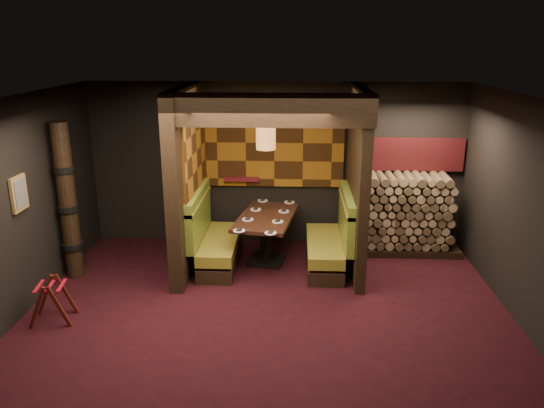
{
  "coord_description": "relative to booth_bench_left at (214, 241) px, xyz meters",
  "views": [
    {
      "loc": [
        0.36,
        -6.31,
        3.53
      ],
      "look_at": [
        0.0,
        1.3,
        1.15
      ],
      "focal_mm": 35.0,
      "sensor_mm": 36.0,
      "label": 1
    }
  ],
  "objects": [
    {
      "name": "wall_back",
      "position": [
        0.96,
        1.11,
        1.02
      ],
      "size": [
        6.5,
        0.02,
        2.85
      ],
      "primitive_type": "cube",
      "color": "black",
      "rests_on": "ground"
    },
    {
      "name": "wall_right",
      "position": [
        4.22,
        -1.65,
        1.02
      ],
      "size": [
        0.02,
        5.5,
        2.85
      ],
      "primitive_type": "cube",
      "color": "black",
      "rests_on": "ground"
    },
    {
      "name": "floor",
      "position": [
        0.96,
        -1.65,
        -0.41
      ],
      "size": [
        6.5,
        5.5,
        0.02
      ],
      "primitive_type": "cube",
      "color": "black",
      "rests_on": "ground"
    },
    {
      "name": "mosaic_header",
      "position": [
        3.25,
        1.03,
        1.24
      ],
      "size": [
        1.83,
        0.1,
        0.56
      ],
      "primitive_type": "cube",
      "color": "maroon",
      "rests_on": "wall_back"
    },
    {
      "name": "place_settings",
      "position": [
        0.85,
        0.12,
        0.42
      ],
      "size": [
        0.9,
        1.8,
        0.03
      ],
      "color": "white",
      "rests_on": "dining_table"
    },
    {
      "name": "header_beam",
      "position": [
        0.94,
        -0.95,
        2.23
      ],
      "size": [
        2.85,
        0.18,
        0.44
      ],
      "primitive_type": "cube",
      "color": "black",
      "rests_on": "partition_left"
    },
    {
      "name": "wall_front",
      "position": [
        0.96,
        -4.41,
        1.02
      ],
      "size": [
        6.5,
        0.02,
        2.85
      ],
      "primitive_type": "cube",
      "color": "black",
      "rests_on": "ground"
    },
    {
      "name": "wall_left",
      "position": [
        -2.3,
        -1.65,
        1.02
      ],
      "size": [
        0.02,
        5.5,
        2.85
      ],
      "primitive_type": "cube",
      "color": "black",
      "rests_on": "ground"
    },
    {
      "name": "tapa_side_panel",
      "position": [
        -0.27,
        0.17,
        1.45
      ],
      "size": [
        0.04,
        1.85,
        1.45
      ],
      "primitive_type": "cube",
      "color": "#8C5513",
      "rests_on": "partition_left"
    },
    {
      "name": "pendant_lamp",
      "position": [
        0.85,
        0.07,
        1.73
      ],
      "size": [
        0.3,
        0.3,
        0.95
      ],
      "color": "#AE6D37",
      "rests_on": "ceiling"
    },
    {
      "name": "bay_front_post",
      "position": [
        2.35,
        0.31,
        1.02
      ],
      "size": [
        0.08,
        0.08,
        2.85
      ],
      "primitive_type": "cube",
      "color": "black",
      "rests_on": "floor"
    },
    {
      "name": "booth_bench_left",
      "position": [
        0.0,
        0.0,
        0.0
      ],
      "size": [
        0.68,
        1.6,
        1.14
      ],
      "color": "black",
      "rests_on": "floor"
    },
    {
      "name": "lacquer_shelf",
      "position": [
        0.36,
        1.0,
        0.78
      ],
      "size": [
        0.6,
        0.12,
        0.07
      ],
      "primitive_type": "cube",
      "color": "maroon",
      "rests_on": "wall_back"
    },
    {
      "name": "partition_right",
      "position": [
        2.26,
        0.05,
        1.02
      ],
      "size": [
        0.15,
        2.1,
        2.85
      ],
      "primitive_type": "cube",
      "color": "black",
      "rests_on": "floor"
    },
    {
      "name": "luggage_rack",
      "position": [
        -1.82,
        -1.92,
        -0.1
      ],
      "size": [
        0.62,
        0.48,
        0.61
      ],
      "color": "#43130D",
      "rests_on": "floor"
    },
    {
      "name": "tapa_back_panel",
      "position": [
        0.94,
        1.06,
        1.42
      ],
      "size": [
        2.4,
        0.06,
        1.55
      ],
      "primitive_type": "cube",
      "color": "#8C5513",
      "rests_on": "wall_back"
    },
    {
      "name": "totem_column",
      "position": [
        -2.09,
        -0.55,
        0.79
      ],
      "size": [
        0.31,
        0.31,
        2.4
      ],
      "color": "black",
      "rests_on": "floor"
    },
    {
      "name": "partition_left",
      "position": [
        -0.39,
        -0.0,
        1.02
      ],
      "size": [
        0.2,
        2.2,
        2.85
      ],
      "primitive_type": "cube",
      "color": "black",
      "rests_on": "floor"
    },
    {
      "name": "ceiling",
      "position": [
        0.96,
        -1.65,
        2.46
      ],
      "size": [
        6.5,
        5.5,
        0.02
      ],
      "primitive_type": "cube",
      "color": "black",
      "rests_on": "ground"
    },
    {
      "name": "dining_table",
      "position": [
        0.85,
        0.12,
        0.17
      ],
      "size": [
        1.06,
        1.64,
        0.8
      ],
      "color": "black",
      "rests_on": "floor"
    },
    {
      "name": "booth_bench_right",
      "position": [
        1.89,
        0.0,
        0.0
      ],
      "size": [
        0.68,
        1.6,
        1.14
      ],
      "color": "black",
      "rests_on": "floor"
    },
    {
      "name": "firewood_stack",
      "position": [
        3.25,
        0.7,
        0.28
      ],
      "size": [
        1.73,
        0.7,
        1.36
      ],
      "color": "black",
      "rests_on": "floor"
    },
    {
      "name": "framed_picture",
      "position": [
        -2.25,
        -1.55,
        1.22
      ],
      "size": [
        0.05,
        0.36,
        0.46
      ],
      "color": "olive",
      "rests_on": "wall_left"
    }
  ]
}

